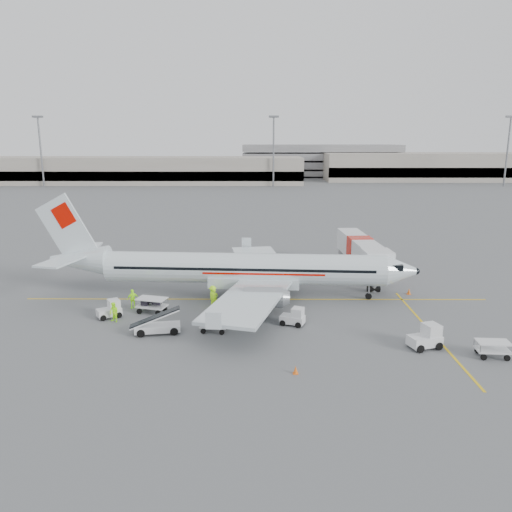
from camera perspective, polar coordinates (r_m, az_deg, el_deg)
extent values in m
plane|color=#56595B|center=(47.97, -0.01, -4.97)|extent=(360.00, 360.00, 0.00)
cube|color=yellow|center=(47.97, -0.01, -4.96)|extent=(44.00, 0.20, 0.01)
cube|color=yellow|center=(42.71, 19.25, -8.07)|extent=(0.20, 20.00, 0.01)
cone|color=orange|center=(51.67, 17.08, -3.85)|extent=(0.40, 0.40, 0.65)
cone|color=orange|center=(58.46, -0.52, -1.33)|extent=(0.36, 0.36, 0.58)
cone|color=orange|center=(33.49, 4.55, -12.82)|extent=(0.35, 0.35, 0.57)
imported|color=#A3F415|center=(45.38, -4.78, -4.89)|extent=(0.71, 0.51, 1.80)
imported|color=#A3F415|center=(43.60, -15.93, -6.21)|extent=(1.04, 0.99, 1.69)
imported|color=#A3F415|center=(46.05, -4.97, -4.55)|extent=(1.05, 1.40, 1.92)
imported|color=#A3F415|center=(46.60, -13.89, -4.77)|extent=(1.13, 0.88, 1.78)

